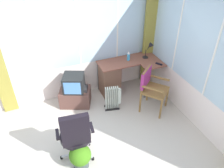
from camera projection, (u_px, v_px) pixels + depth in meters
name	position (u px, v px, depth m)	size (l,w,h in m)	color
ground	(91.00, 160.00, 3.82)	(5.32, 4.81, 0.06)	beige
north_window_panel	(58.00, 43.00, 4.52)	(4.32, 0.07, 2.63)	white
east_window_panel	(212.00, 67.00, 3.73)	(0.07, 3.81, 2.63)	white
curtain_corner	(150.00, 33.00, 5.08)	(0.28, 0.07, 2.53)	olive
desk	(112.00, 77.00, 5.12)	(1.38, 0.78, 0.77)	brown
desk_lamp	(150.00, 48.00, 4.99)	(0.24, 0.21, 0.39)	black
tv_remote	(159.00, 64.00, 4.89)	(0.04, 0.15, 0.02)	black
spray_bottle	(129.00, 56.00, 4.99)	(0.06, 0.06, 0.22)	#42ACDC
wooden_armchair	(150.00, 84.00, 4.56)	(0.68, 0.68, 0.94)	olive
office_chair	(76.00, 135.00, 3.47)	(0.61, 0.58, 1.07)	#B7B7BF
tv_on_stand	(75.00, 92.00, 4.82)	(0.76, 0.65, 0.74)	brown
space_heater	(113.00, 98.00, 4.73)	(0.37, 0.23, 0.54)	silver
potted_plant	(80.00, 156.00, 3.56)	(0.35, 0.35, 0.45)	#3D4A49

